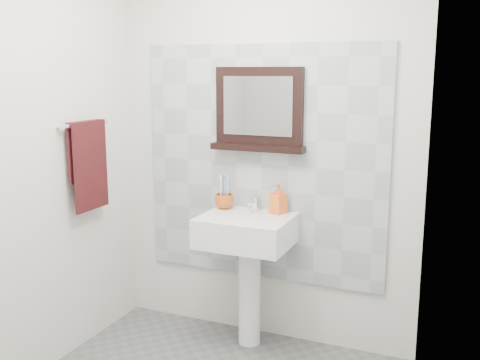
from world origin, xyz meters
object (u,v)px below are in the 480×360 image
pedestal_sink (247,245)px  hand_towel (88,158)px  toothbrush_cup (224,201)px  soap_dispenser (278,199)px  framed_mirror (259,111)px

pedestal_sink → hand_towel: size_ratio=1.75×
hand_towel → toothbrush_cup: bearing=31.1°
toothbrush_cup → soap_dispenser: soap_dispenser is taller
soap_dispenser → hand_towel: 1.20m
soap_dispenser → framed_mirror: bearing=-175.6°
framed_mirror → hand_towel: framed_mirror is taller
pedestal_sink → framed_mirror: bearing=89.3°
pedestal_sink → framed_mirror: 0.83m
pedestal_sink → soap_dispenser: soap_dispenser is taller
pedestal_sink → framed_mirror: framed_mirror is taller
hand_towel → soap_dispenser: bearing=23.0°
pedestal_sink → toothbrush_cup: size_ratio=7.97×
pedestal_sink → toothbrush_cup: 0.33m
toothbrush_cup → framed_mirror: size_ratio=0.20×
framed_mirror → toothbrush_cup: bearing=-160.8°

